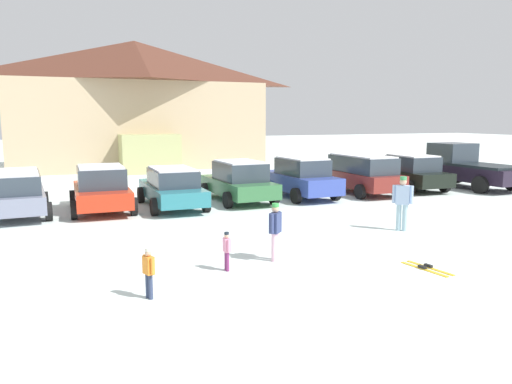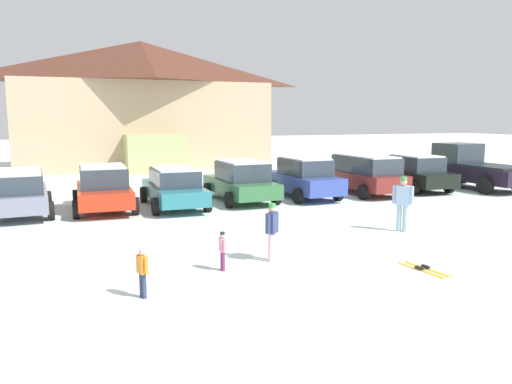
{
  "view_description": "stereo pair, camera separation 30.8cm",
  "coord_description": "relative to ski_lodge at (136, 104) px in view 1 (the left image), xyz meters",
  "views": [
    {
      "loc": [
        -5.5,
        -7.06,
        3.43
      ],
      "look_at": [
        0.53,
        7.4,
        1.08
      ],
      "focal_mm": 35.0,
      "sensor_mm": 36.0,
      "label": 1
    },
    {
      "loc": [
        -5.22,
        -7.18,
        3.43
      ],
      "look_at": [
        0.53,
        7.4,
        1.08
      ],
      "focal_mm": 35.0,
      "sensor_mm": 36.0,
      "label": 2
    }
  ],
  "objects": [
    {
      "name": "ground",
      "position": [
        -0.35,
        -28.64,
        -4.38
      ],
      "size": [
        160.0,
        160.0,
        0.0
      ],
      "primitive_type": "plane",
      "color": "silver"
    },
    {
      "name": "ski_lodge",
      "position": [
        0.0,
        0.0,
        0.0
      ],
      "size": [
        17.09,
        9.56,
        8.64
      ],
      "color": "tan",
      "rests_on": "ground"
    },
    {
      "name": "parked_grey_wagon",
      "position": [
        -6.99,
        -16.66,
        -3.52
      ],
      "size": [
        2.33,
        4.28,
        1.59
      ],
      "color": "slate",
      "rests_on": "ground"
    },
    {
      "name": "parked_red_sedan",
      "position": [
        -4.12,
        -16.75,
        -3.54
      ],
      "size": [
        2.3,
        4.35,
        1.7
      ],
      "color": "red",
      "rests_on": "ground"
    },
    {
      "name": "parked_teal_hatchback",
      "position": [
        -1.55,
        -17.02,
        -3.59
      ],
      "size": [
        2.16,
        4.76,
        1.55
      ],
      "color": "#28737F",
      "rests_on": "ground"
    },
    {
      "name": "parked_green_coupe",
      "position": [
        1.32,
        -16.66,
        -3.54
      ],
      "size": [
        2.26,
        4.55,
        1.68
      ],
      "color": "#31683B",
      "rests_on": "ground"
    },
    {
      "name": "parked_blue_hatchback",
      "position": [
        4.13,
        -16.74,
        -3.51
      ],
      "size": [
        2.21,
        4.49,
        1.75
      ],
      "color": "#33469D",
      "rests_on": "ground"
    },
    {
      "name": "parked_maroon_van",
      "position": [
        7.22,
        -16.79,
        -3.44
      ],
      "size": [
        2.15,
        4.52,
        1.76
      ],
      "color": "maroon",
      "rests_on": "ground"
    },
    {
      "name": "parked_black_sedan",
      "position": [
        10.07,
        -16.69,
        -3.54
      ],
      "size": [
        2.35,
        4.37,
        1.68
      ],
      "color": "black",
      "rests_on": "ground"
    },
    {
      "name": "pickup_truck",
      "position": [
        13.19,
        -16.97,
        -3.39
      ],
      "size": [
        2.57,
        5.56,
        2.15
      ],
      "color": "black",
      "rests_on": "ground"
    },
    {
      "name": "skier_teen_in_navy_coat",
      "position": [
        -0.93,
        -25.09,
        -3.59
      ],
      "size": [
        0.4,
        0.39,
        1.41
      ],
      "color": "#E3AFC7",
      "rests_on": "ground"
    },
    {
      "name": "skier_child_in_orange_jacket",
      "position": [
        -4.22,
        -26.48,
        -3.82
      ],
      "size": [
        0.21,
        0.35,
        0.99
      ],
      "color": "#313C5B",
      "rests_on": "ground"
    },
    {
      "name": "skier_adult_in_blue_parka",
      "position": [
        4.0,
        -23.65,
        -3.44
      ],
      "size": [
        0.48,
        0.46,
        1.67
      ],
      "color": "#98BAC9",
      "rests_on": "ground"
    },
    {
      "name": "skier_child_in_pink_snowsuit",
      "position": [
        -2.27,
        -25.4,
        -3.88
      ],
      "size": [
        0.13,
        0.33,
        0.89
      ],
      "color": "#7A2D64",
      "rests_on": "ground"
    },
    {
      "name": "pair_of_skis",
      "position": [
        1.99,
        -27.03,
        -4.36
      ],
      "size": [
        0.47,
        1.34,
        0.08
      ],
      "color": "yellow",
      "rests_on": "ground"
    }
  ]
}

